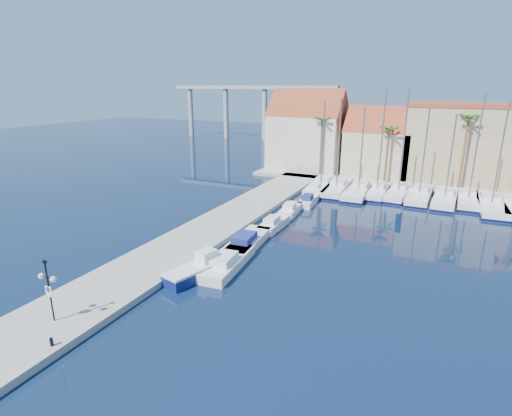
% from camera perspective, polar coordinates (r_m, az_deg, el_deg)
% --- Properties ---
extents(ground, '(260.00, 260.00, 0.00)m').
position_cam_1_polar(ground, '(26.62, -5.67, -15.76)').
color(ground, black).
rests_on(ground, ground).
extents(quay_west, '(6.00, 77.00, 0.50)m').
position_cam_1_polar(quay_west, '(41.13, -6.71, -3.18)').
color(quay_west, gray).
rests_on(quay_west, ground).
extents(shore_north, '(54.00, 16.00, 0.50)m').
position_cam_1_polar(shore_north, '(68.47, 23.52, 3.71)').
color(shore_north, gray).
rests_on(shore_north, ground).
extents(lamp_post, '(1.38, 0.38, 4.06)m').
position_cam_1_polar(lamp_post, '(27.29, -27.60, -9.32)').
color(lamp_post, black).
rests_on(lamp_post, quay_west).
extents(bollard, '(0.19, 0.19, 0.48)m').
position_cam_1_polar(bollard, '(26.05, -27.18, -16.66)').
color(bollard, black).
rests_on(bollard, quay_west).
extents(fishing_boat, '(3.16, 5.77, 1.92)m').
position_cam_1_polar(fishing_boat, '(31.97, -8.30, -8.62)').
color(fishing_boat, navy).
rests_on(fishing_boat, ground).
extents(motorboat_west_0, '(2.95, 7.30, 1.40)m').
position_cam_1_polar(motorboat_west_0, '(33.13, -4.19, -7.77)').
color(motorboat_west_0, white).
rests_on(motorboat_west_0, ground).
extents(motorboat_west_1, '(2.90, 7.41, 1.40)m').
position_cam_1_polar(motorboat_west_1, '(37.34, -1.31, -4.77)').
color(motorboat_west_1, white).
rests_on(motorboat_west_1, ground).
extents(motorboat_west_2, '(1.72, 5.31, 1.40)m').
position_cam_1_polar(motorboat_west_2, '(41.94, 2.51, -2.29)').
color(motorboat_west_2, white).
rests_on(motorboat_west_2, ground).
extents(motorboat_west_3, '(2.20, 5.40, 1.40)m').
position_cam_1_polar(motorboat_west_3, '(46.91, 4.94, -0.22)').
color(motorboat_west_3, white).
rests_on(motorboat_west_3, ground).
extents(motorboat_west_4, '(1.98, 5.13, 1.40)m').
position_cam_1_polar(motorboat_west_4, '(50.77, 7.46, 1.04)').
color(motorboat_west_4, white).
rests_on(motorboat_west_4, ground).
extents(motorboat_west_5, '(2.09, 5.34, 1.40)m').
position_cam_1_polar(motorboat_west_5, '(56.43, 8.49, 2.63)').
color(motorboat_west_5, white).
rests_on(motorboat_west_5, ground).
extents(motorboat_west_6, '(2.67, 6.55, 1.40)m').
position_cam_1_polar(motorboat_west_6, '(60.10, 10.06, 3.44)').
color(motorboat_west_6, white).
rests_on(motorboat_west_6, ground).
extents(sailboat_0, '(3.66, 11.23, 12.32)m').
position_cam_1_polar(sailboat_0, '(58.69, 9.39, 3.21)').
color(sailboat_0, white).
rests_on(sailboat_0, ground).
extents(sailboat_1, '(3.36, 10.56, 12.81)m').
position_cam_1_polar(sailboat_1, '(57.79, 11.49, 2.89)').
color(sailboat_1, white).
rests_on(sailboat_1, ground).
extents(sailboat_2, '(2.97, 10.94, 11.72)m').
position_cam_1_polar(sailboat_2, '(56.97, 14.55, 2.46)').
color(sailboat_2, white).
rests_on(sailboat_2, ground).
extents(sailboat_3, '(2.45, 8.67, 13.91)m').
position_cam_1_polar(sailboat_3, '(57.23, 16.99, 2.40)').
color(sailboat_3, white).
rests_on(sailboat_3, ground).
extents(sailboat_4, '(3.18, 9.57, 14.12)m').
position_cam_1_polar(sailboat_4, '(57.43, 19.75, 2.16)').
color(sailboat_4, white).
rests_on(sailboat_4, ground).
extents(sailboat_5, '(2.95, 10.38, 11.72)m').
position_cam_1_polar(sailboat_5, '(57.19, 22.32, 1.77)').
color(sailboat_5, white).
rests_on(sailboat_5, ground).
extents(sailboat_6, '(3.10, 10.12, 11.17)m').
position_cam_1_polar(sailboat_6, '(56.66, 25.38, 1.26)').
color(sailboat_6, white).
rests_on(sailboat_6, ground).
extents(sailboat_7, '(2.48, 9.09, 13.60)m').
position_cam_1_polar(sailboat_7, '(57.45, 28.04, 1.15)').
color(sailboat_7, white).
rests_on(sailboat_7, ground).
extents(sailboat_8, '(3.56, 11.34, 12.82)m').
position_cam_1_polar(sailboat_8, '(56.42, 30.48, 0.47)').
color(sailboat_8, white).
rests_on(sailboat_8, ground).
extents(building_0, '(12.30, 9.00, 13.50)m').
position_cam_1_polar(building_0, '(69.95, 7.35, 10.47)').
color(building_0, beige).
rests_on(building_0, shore_north).
extents(building_1, '(10.30, 8.00, 11.00)m').
position_cam_1_polar(building_1, '(67.32, 17.14, 8.55)').
color(building_1, tan).
rests_on(building_1, shore_north).
extents(building_2, '(14.20, 10.20, 11.50)m').
position_cam_1_polar(building_2, '(67.46, 26.68, 8.35)').
color(building_2, tan).
rests_on(building_2, shore_north).
extents(palm_0, '(2.60, 2.60, 10.15)m').
position_cam_1_polar(palm_0, '(63.76, 9.46, 12.06)').
color(palm_0, brown).
rests_on(palm_0, shore_north).
extents(palm_1, '(2.60, 2.60, 9.15)m').
position_cam_1_polar(palm_1, '(61.79, 18.47, 10.39)').
color(palm_1, brown).
rests_on(palm_1, shore_north).
extents(palm_2, '(2.60, 2.60, 11.15)m').
position_cam_1_polar(palm_2, '(61.15, 28.10, 11.01)').
color(palm_2, brown).
rests_on(palm_2, shore_north).
extents(viaduct, '(48.00, 2.20, 14.45)m').
position_cam_1_polar(viaduct, '(113.18, -1.18, 14.96)').
color(viaduct, '#9E9E99').
rests_on(viaduct, ground).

